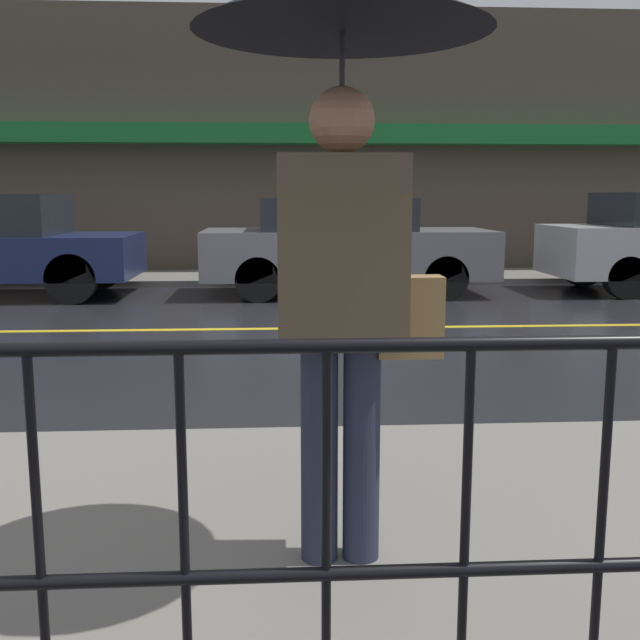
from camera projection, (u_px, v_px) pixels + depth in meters
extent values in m
plane|color=black|center=(286.00, 329.00, 8.47)|extent=(80.00, 80.00, 0.00)
cube|color=slate|center=(306.00, 546.00, 3.11)|extent=(28.00, 2.91, 0.11)
cube|color=slate|center=(281.00, 277.00, 13.35)|extent=(28.00, 1.95, 0.11)
cube|color=gold|center=(286.00, 328.00, 8.47)|extent=(25.20, 0.12, 0.01)
cube|color=#4C4238|center=(280.00, 144.00, 14.06)|extent=(28.00, 0.30, 4.92)
cube|color=#196B2D|center=(280.00, 134.00, 13.62)|extent=(16.80, 0.55, 0.35)
cylinder|color=black|center=(327.00, 346.00, 1.74)|extent=(12.00, 0.04, 0.04)
cylinder|color=black|center=(326.00, 574.00, 1.84)|extent=(12.00, 0.04, 0.04)
cylinder|color=black|center=(40.00, 562.00, 1.79)|extent=(0.02, 0.02, 1.04)
cylinder|color=black|center=(185.00, 558.00, 1.81)|extent=(0.02, 0.02, 1.04)
cylinder|color=black|center=(326.00, 554.00, 1.83)|extent=(0.02, 0.02, 1.04)
cylinder|color=black|center=(464.00, 550.00, 1.85)|extent=(0.02, 0.02, 1.04)
cylinder|color=black|center=(600.00, 546.00, 1.87)|extent=(0.02, 0.02, 1.04)
cylinder|color=#23283D|center=(319.00, 452.00, 2.83)|extent=(0.14, 0.14, 0.85)
cylinder|color=#23283D|center=(361.00, 451.00, 2.84)|extent=(0.14, 0.14, 0.85)
cube|color=brown|center=(341.00, 250.00, 2.71)|extent=(0.46, 0.28, 0.68)
sphere|color=tan|center=(342.00, 120.00, 2.63)|extent=(0.23, 0.23, 0.23)
cylinder|color=#262628|center=(342.00, 143.00, 2.65)|extent=(0.02, 0.02, 0.75)
cube|color=#9E7A47|center=(410.00, 317.00, 2.76)|extent=(0.24, 0.12, 0.30)
cube|color=#19234C|center=(2.00, 256.00, 11.05)|extent=(3.91, 1.87, 0.62)
cylinder|color=black|center=(99.00, 267.00, 11.98)|extent=(0.71, 0.22, 0.71)
cylinder|color=black|center=(71.00, 279.00, 10.35)|extent=(0.71, 0.22, 0.71)
cube|color=slate|center=(347.00, 253.00, 11.35)|extent=(4.32, 1.79, 0.71)
cube|color=#1E2328|center=(336.00, 214.00, 11.25)|extent=(2.25, 1.65, 0.48)
cylinder|color=black|center=(424.00, 268.00, 12.26)|extent=(0.65, 0.22, 0.65)
cylinder|color=black|center=(445.00, 278.00, 10.71)|extent=(0.65, 0.22, 0.65)
cylinder|color=black|center=(260.00, 269.00, 12.10)|extent=(0.65, 0.22, 0.65)
cylinder|color=black|center=(258.00, 279.00, 10.55)|extent=(0.65, 0.22, 0.65)
cylinder|color=black|center=(582.00, 267.00, 12.41)|extent=(0.63, 0.22, 0.63)
cylinder|color=black|center=(626.00, 277.00, 10.88)|extent=(0.63, 0.22, 0.63)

